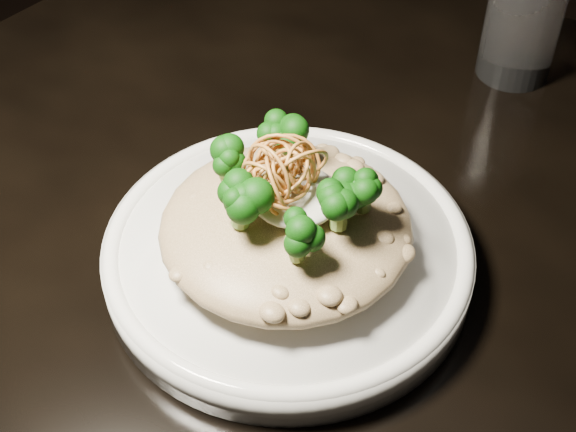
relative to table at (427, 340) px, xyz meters
name	(u,v)px	position (x,y,z in m)	size (l,w,h in m)	color
table	(427,340)	(0.00, 0.00, 0.00)	(1.10, 0.80, 0.75)	black
plate	(288,255)	(-0.09, -0.07, 0.10)	(0.27, 0.27, 0.03)	white
risotto	(286,227)	(-0.09, -0.07, 0.13)	(0.18, 0.18, 0.04)	brown
broccoli	(291,182)	(-0.09, -0.07, 0.17)	(0.12, 0.12, 0.04)	black
cheese	(296,196)	(-0.09, -0.07, 0.16)	(0.06, 0.06, 0.02)	white
shallots	(278,169)	(-0.10, -0.07, 0.18)	(0.05, 0.05, 0.03)	#91531E
drinking_glass	(524,16)	(-0.08, 0.27, 0.14)	(0.07, 0.07, 0.12)	white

